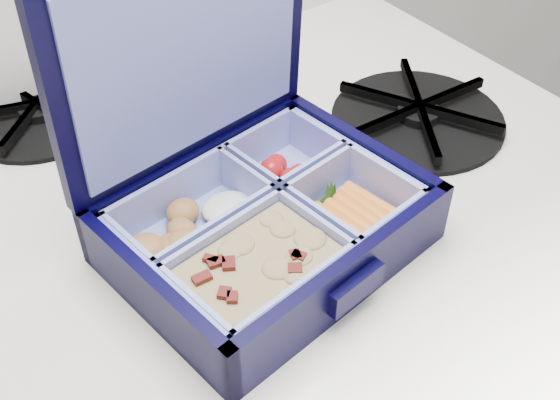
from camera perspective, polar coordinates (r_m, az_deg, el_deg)
bento_box at (r=0.61m, az=-1.07°, el=-1.97°), size 0.28×0.23×0.06m
burner_grate at (r=0.78m, az=11.21°, el=7.08°), size 0.20×0.20×0.03m
burner_grate_rear at (r=0.82m, az=-19.03°, el=6.91°), size 0.21×0.21×0.02m
fork at (r=0.78m, az=0.31°, el=6.87°), size 0.13×0.18×0.01m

